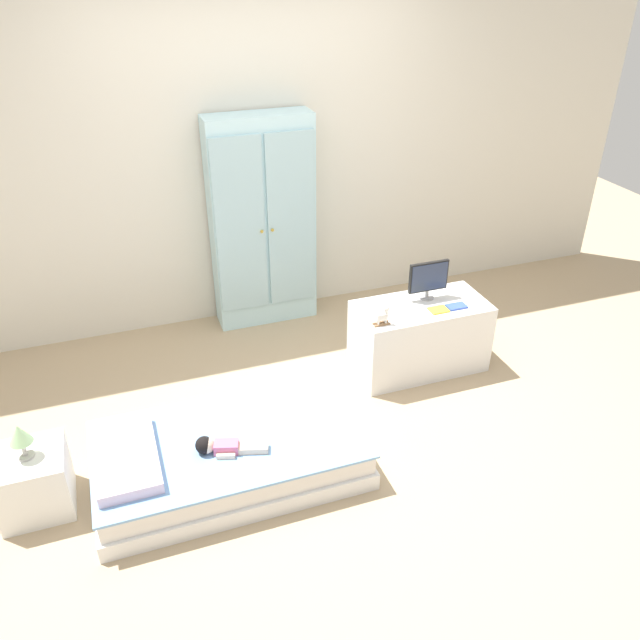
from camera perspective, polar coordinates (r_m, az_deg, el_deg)
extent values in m
cube|color=tan|center=(4.08, 0.56, -9.20)|extent=(10.00, 10.00, 0.02)
cube|color=silver|center=(4.81, -6.03, 15.37)|extent=(6.40, 0.05, 2.70)
cube|color=white|center=(3.75, -8.02, -12.62)|extent=(1.49, 0.84, 0.11)
cube|color=silver|center=(3.67, -8.15, -11.33)|extent=(1.45, 0.80, 0.12)
cube|color=#7AA8DB|center=(3.63, -8.23, -10.53)|extent=(1.48, 0.83, 0.02)
cube|color=silver|center=(3.58, -16.95, -11.62)|extent=(0.32, 0.60, 0.07)
cube|color=#D6668E|center=(3.53, -8.39, -11.18)|extent=(0.15, 0.11, 0.06)
cube|color=beige|center=(3.54, -5.97, -11.12)|extent=(0.16, 0.08, 0.04)
cube|color=beige|center=(3.51, -5.99, -11.51)|extent=(0.16, 0.08, 0.04)
cube|color=beige|center=(3.58, -8.29, -10.82)|extent=(0.10, 0.05, 0.03)
cube|color=beige|center=(3.50, -8.44, -11.96)|extent=(0.10, 0.05, 0.03)
sphere|color=beige|center=(3.53, -10.14, -10.99)|extent=(0.09, 0.09, 0.09)
sphere|color=black|center=(3.53, -10.33, -10.97)|extent=(0.10, 0.10, 0.10)
cube|color=white|center=(3.76, -24.23, -13.04)|extent=(0.36, 0.36, 0.35)
cylinder|color=#B7B2AD|center=(3.64, -24.84, -10.96)|extent=(0.09, 0.09, 0.01)
cylinder|color=#B7B2AD|center=(3.61, -25.01, -10.38)|extent=(0.02, 0.02, 0.08)
cone|color=#A8D699|center=(3.56, -25.34, -9.22)|extent=(0.12, 0.12, 0.10)
cube|color=silver|center=(4.83, -5.24, 8.61)|extent=(0.77, 0.24, 1.61)
cube|color=#9DC0C9|center=(4.66, -7.14, 8.17)|extent=(0.36, 0.02, 1.32)
cube|color=#9DC0C9|center=(4.74, -2.57, 8.82)|extent=(0.36, 0.02, 1.32)
sphere|color=gold|center=(4.68, -5.23, 7.89)|extent=(0.02, 0.02, 0.02)
sphere|color=gold|center=(4.70, -4.28, 8.03)|extent=(0.02, 0.02, 0.02)
cube|color=white|center=(4.48, 8.88, -1.45)|extent=(0.90, 0.45, 0.50)
cylinder|color=#99999E|center=(4.45, 9.51, 2.01)|extent=(0.10, 0.10, 0.01)
cylinder|color=#99999E|center=(4.43, 9.55, 2.35)|extent=(0.02, 0.02, 0.05)
cube|color=black|center=(4.37, 9.69, 3.86)|extent=(0.28, 0.02, 0.21)
cube|color=#28334C|center=(4.36, 9.78, 3.78)|extent=(0.26, 0.01, 0.19)
cube|color=#8E6642|center=(4.11, 5.42, -0.22)|extent=(0.11, 0.01, 0.01)
cube|color=#8E6642|center=(4.09, 5.61, -0.44)|extent=(0.11, 0.01, 0.01)
cube|color=white|center=(4.07, 5.55, 0.29)|extent=(0.07, 0.03, 0.04)
cylinder|color=white|center=(4.11, 5.79, 0.03)|extent=(0.01, 0.01, 0.03)
cylinder|color=white|center=(4.09, 5.92, -0.12)|extent=(0.01, 0.01, 0.03)
cylinder|color=white|center=(4.09, 5.14, -0.09)|extent=(0.01, 0.01, 0.03)
cylinder|color=white|center=(4.07, 5.26, -0.24)|extent=(0.01, 0.01, 0.03)
cylinder|color=white|center=(4.07, 5.97, 0.75)|extent=(0.02, 0.02, 0.02)
sphere|color=white|center=(4.06, 5.99, 1.02)|extent=(0.04, 0.04, 0.04)
cube|color=gold|center=(4.31, 10.56, 0.91)|extent=(0.12, 0.10, 0.01)
cube|color=blue|center=(4.37, 12.12, 1.21)|extent=(0.13, 0.08, 0.01)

